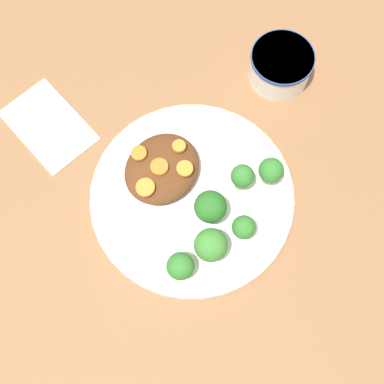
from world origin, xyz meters
name	(u,v)px	position (x,y,z in m)	size (l,w,h in m)	color
ground_plane	(192,200)	(0.00, 0.00, 0.00)	(4.00, 4.00, 0.00)	#8C603D
plate	(192,197)	(0.00, 0.00, 0.01)	(0.29, 0.29, 0.02)	white
dip_bowl	(281,65)	(0.02, -0.24, 0.03)	(0.10, 0.10, 0.05)	white
stew_mound	(162,168)	(0.05, 0.00, 0.04)	(0.10, 0.11, 0.03)	#5B3319
broccoli_floret_0	(242,177)	(-0.04, -0.06, 0.05)	(0.03, 0.03, 0.05)	#7FA85B
broccoli_floret_1	(211,245)	(-0.07, 0.05, 0.05)	(0.04, 0.04, 0.06)	#759E51
broccoli_floret_2	(210,207)	(-0.04, 0.01, 0.05)	(0.04, 0.04, 0.06)	#7FA85B
broccoli_floret_3	(271,171)	(-0.07, -0.09, 0.05)	(0.04, 0.04, 0.05)	#759E51
broccoli_floret_4	(245,226)	(-0.09, 0.00, 0.05)	(0.03, 0.03, 0.05)	#759E51
broccoli_floret_5	(180,266)	(-0.06, 0.09, 0.05)	(0.04, 0.04, 0.05)	#759E51
carrot_slice_0	(179,146)	(0.05, -0.04, 0.05)	(0.02, 0.02, 0.01)	orange
carrot_slice_1	(185,169)	(0.02, -0.01, 0.05)	(0.02, 0.02, 0.01)	orange
carrot_slice_2	(159,167)	(0.05, 0.01, 0.06)	(0.02, 0.02, 0.01)	orange
carrot_slice_3	(139,153)	(0.09, 0.01, 0.05)	(0.02, 0.02, 0.01)	orange
carrot_slice_4	(145,187)	(0.05, 0.04, 0.05)	(0.03, 0.03, 0.00)	orange
napkin	(48,125)	(0.24, 0.05, 0.00)	(0.15, 0.11, 0.01)	beige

